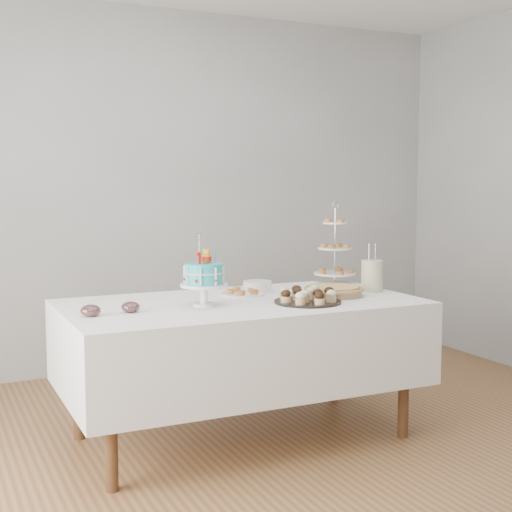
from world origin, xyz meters
name	(u,v)px	position (x,y,z in m)	size (l,w,h in m)	color
floor	(265,456)	(0.00, 0.00, 0.00)	(5.00, 5.00, 0.00)	brown
walls	(266,195)	(0.00, 0.00, 1.35)	(5.04, 4.04, 2.70)	gray
table	(241,342)	(0.00, 0.30, 0.54)	(1.92, 1.02, 0.77)	white
birthday_cake	(204,286)	(-0.24, 0.24, 0.87)	(0.25, 0.25, 0.38)	white
cupcake_tray	(308,295)	(0.30, 0.09, 0.81)	(0.36, 0.36, 0.08)	black
pie	(334,290)	(0.55, 0.24, 0.80)	(0.34, 0.34, 0.05)	tan
tiered_stand	(335,249)	(0.84, 0.70, 0.99)	(0.27, 0.27, 0.52)	silver
plate_stack	(257,287)	(0.21, 0.55, 0.80)	(0.17, 0.17, 0.07)	white
pastry_plate	(243,292)	(0.09, 0.48, 0.79)	(0.25, 0.25, 0.04)	white
jam_bowl_a	(131,307)	(-0.64, 0.23, 0.80)	(0.09, 0.09, 0.06)	silver
jam_bowl_b	(91,311)	(-0.84, 0.21, 0.80)	(0.10, 0.10, 0.06)	silver
utensil_pitcher	(372,274)	(0.84, 0.28, 0.87)	(0.13, 0.13, 0.28)	#EFE4CE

